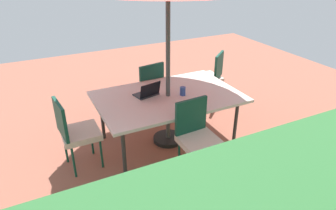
{
  "coord_description": "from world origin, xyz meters",
  "views": [
    {
      "loc": [
        1.72,
        3.48,
        2.57
      ],
      "look_at": [
        0.0,
        0.0,
        0.6
      ],
      "focal_mm": 32.69,
      "sensor_mm": 36.0,
      "label": 1
    }
  ],
  "objects_px": {
    "chair_southwest": "(210,76)",
    "laptop": "(148,93)",
    "chair_north": "(197,135)",
    "dining_table": "(168,98)",
    "cup": "(183,91)",
    "chair_east": "(75,130)",
    "chair_south": "(147,87)"
  },
  "relations": [
    {
      "from": "dining_table",
      "to": "cup",
      "type": "distance_m",
      "value": 0.23
    },
    {
      "from": "dining_table",
      "to": "chair_north",
      "type": "distance_m",
      "value": 0.83
    },
    {
      "from": "chair_north",
      "to": "cup",
      "type": "xyz_separation_m",
      "value": [
        -0.2,
        -0.73,
        0.26
      ]
    },
    {
      "from": "chair_north",
      "to": "dining_table",
      "type": "bearing_deg",
      "value": 86.35
    },
    {
      "from": "dining_table",
      "to": "laptop",
      "type": "height_order",
      "value": "laptop"
    },
    {
      "from": "chair_east",
      "to": "laptop",
      "type": "distance_m",
      "value": 1.09
    },
    {
      "from": "chair_east",
      "to": "cup",
      "type": "height_order",
      "value": "chair_east"
    },
    {
      "from": "chair_southwest",
      "to": "chair_east",
      "type": "xyz_separation_m",
      "value": [
        2.56,
        0.83,
        0.0
      ]
    },
    {
      "from": "chair_southwest",
      "to": "chair_east",
      "type": "bearing_deg",
      "value": -22.08
    },
    {
      "from": "chair_north",
      "to": "chair_southwest",
      "type": "xyz_separation_m",
      "value": [
        -1.24,
        -1.61,
        0.0
      ]
    },
    {
      "from": "dining_table",
      "to": "cup",
      "type": "xyz_separation_m",
      "value": [
        -0.19,
        0.08,
        0.1
      ]
    },
    {
      "from": "chair_north",
      "to": "chair_east",
      "type": "distance_m",
      "value": 1.52
    },
    {
      "from": "chair_south",
      "to": "chair_southwest",
      "type": "relative_size",
      "value": 1.0
    },
    {
      "from": "cup",
      "to": "chair_south",
      "type": "bearing_deg",
      "value": -80.09
    },
    {
      "from": "chair_north",
      "to": "cup",
      "type": "distance_m",
      "value": 0.8
    },
    {
      "from": "chair_north",
      "to": "chair_south",
      "type": "bearing_deg",
      "value": 85.38
    },
    {
      "from": "dining_table",
      "to": "chair_southwest",
      "type": "height_order",
      "value": "chair_southwest"
    },
    {
      "from": "chair_north",
      "to": "laptop",
      "type": "bearing_deg",
      "value": 102.01
    },
    {
      "from": "cup",
      "to": "laptop",
      "type": "bearing_deg",
      "value": -23.39
    },
    {
      "from": "chair_east",
      "to": "chair_north",
      "type": "bearing_deg",
      "value": -126.6
    },
    {
      "from": "chair_southwest",
      "to": "chair_east",
      "type": "distance_m",
      "value": 2.69
    },
    {
      "from": "chair_east",
      "to": "dining_table",
      "type": "bearing_deg",
      "value": -94.46
    },
    {
      "from": "chair_north",
      "to": "laptop",
      "type": "height_order",
      "value": "chair_north"
    },
    {
      "from": "dining_table",
      "to": "laptop",
      "type": "bearing_deg",
      "value": -24.58
    },
    {
      "from": "chair_east",
      "to": "laptop",
      "type": "xyz_separation_m",
      "value": [
        -1.06,
        -0.15,
        0.24
      ]
    },
    {
      "from": "dining_table",
      "to": "chair_north",
      "type": "height_order",
      "value": "chair_north"
    },
    {
      "from": "chair_north",
      "to": "laptop",
      "type": "xyz_separation_m",
      "value": [
        0.26,
        -0.93,
        0.24
      ]
    },
    {
      "from": "chair_southwest",
      "to": "cup",
      "type": "distance_m",
      "value": 1.39
    },
    {
      "from": "chair_north",
      "to": "chair_south",
      "type": "height_order",
      "value": "same"
    },
    {
      "from": "dining_table",
      "to": "laptop",
      "type": "distance_m",
      "value": 0.3
    },
    {
      "from": "chair_southwest",
      "to": "laptop",
      "type": "bearing_deg",
      "value": -15.75
    },
    {
      "from": "chair_southwest",
      "to": "dining_table",
      "type": "bearing_deg",
      "value": -7.35
    }
  ]
}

